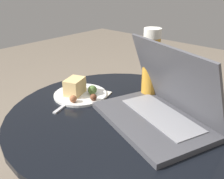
# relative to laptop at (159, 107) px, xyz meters

# --- Properties ---
(table) EXTENTS (0.76, 0.76, 0.52)m
(table) POSITION_rel_laptop_xyz_m (-0.12, -0.04, -0.19)
(table) COLOR #515156
(table) RESTS_ON ground_plane
(napkin) EXTENTS (0.19, 0.16, 0.00)m
(napkin) POSITION_rel_laptop_xyz_m (-0.31, -0.02, -0.05)
(napkin) COLOR silver
(napkin) RESTS_ON table
(laptop) EXTENTS (0.42, 0.35, 0.24)m
(laptop) POSITION_rel_laptop_xyz_m (0.00, 0.00, 0.00)
(laptop) COLOR #47474C
(laptop) RESTS_ON table
(beer_glass) EXTENTS (0.06, 0.06, 0.26)m
(beer_glass) POSITION_rel_laptop_xyz_m (-0.13, 0.13, 0.08)
(beer_glass) COLOR gold
(beer_glass) RESTS_ON table
(snack_plate) EXTENTS (0.20, 0.20, 0.07)m
(snack_plate) POSITION_rel_laptop_xyz_m (-0.32, -0.05, -0.03)
(snack_plate) COLOR silver
(snack_plate) RESTS_ON table
(fork) EXTENTS (0.07, 0.17, 0.00)m
(fork) POSITION_rel_laptop_xyz_m (-0.31, -0.10, -0.05)
(fork) COLOR #B2B2B7
(fork) RESTS_ON table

